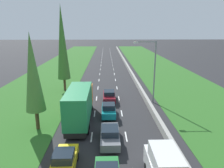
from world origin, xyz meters
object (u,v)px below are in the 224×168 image
(teal_hatchback_centre_lane, at_px, (109,110))
(green_box_truck_left_lane, at_px, (80,104))
(white_van_right_lane, at_px, (164,168))
(yellow_hatchback_left_lane, at_px, (64,161))
(poplar_tree_second, at_px, (33,73))
(maroon_sedan_centre_lane, at_px, (109,96))
(grey_sedan_centre_lane, at_px, (110,135))
(poplar_tree_third, at_px, (62,43))
(street_light_mast, at_px, (152,68))

(teal_hatchback_centre_lane, relative_size, green_box_truck_left_lane, 0.41)
(white_van_right_lane, relative_size, yellow_hatchback_left_lane, 1.26)
(yellow_hatchback_left_lane, distance_m, poplar_tree_second, 9.79)
(maroon_sedan_centre_lane, bearing_deg, white_van_right_lane, -78.94)
(grey_sedan_centre_lane, distance_m, poplar_tree_third, 20.62)
(grey_sedan_centre_lane, xyz_separation_m, street_light_mast, (6.27, 11.17, 4.42))
(green_box_truck_left_lane, relative_size, street_light_mast, 1.04)
(teal_hatchback_centre_lane, distance_m, poplar_tree_second, 9.96)
(white_van_right_lane, bearing_deg, green_box_truck_left_lane, 123.43)
(grey_sedan_centre_lane, distance_m, green_box_truck_left_lane, 6.00)
(yellow_hatchback_left_lane, height_order, maroon_sedan_centre_lane, yellow_hatchback_left_lane)
(grey_sedan_centre_lane, height_order, maroon_sedan_centre_lane, same)
(grey_sedan_centre_lane, bearing_deg, green_box_truck_left_lane, 125.26)
(grey_sedan_centre_lane, height_order, yellow_hatchback_left_lane, yellow_hatchback_left_lane)
(teal_hatchback_centre_lane, height_order, yellow_hatchback_left_lane, same)
(yellow_hatchback_left_lane, xyz_separation_m, poplar_tree_second, (-4.22, 6.99, 5.39))
(white_van_right_lane, distance_m, maroon_sedan_centre_lane, 18.08)
(yellow_hatchback_left_lane, relative_size, poplar_tree_second, 0.38)
(teal_hatchback_centre_lane, distance_m, street_light_mast, 9.10)
(green_box_truck_left_lane, height_order, poplar_tree_second, poplar_tree_second)
(yellow_hatchback_left_lane, xyz_separation_m, street_light_mast, (9.83, 15.07, 4.40))
(poplar_tree_second, distance_m, poplar_tree_third, 14.70)
(poplar_tree_third, bearing_deg, teal_hatchback_centre_lane, -56.38)
(white_van_right_lane, distance_m, street_light_mast, 17.57)
(grey_sedan_centre_lane, relative_size, poplar_tree_third, 0.31)
(yellow_hatchback_left_lane, height_order, street_light_mast, street_light_mast)
(teal_hatchback_centre_lane, height_order, green_box_truck_left_lane, green_box_truck_left_lane)
(green_box_truck_left_lane, height_order, maroon_sedan_centre_lane, green_box_truck_left_lane)
(green_box_truck_left_lane, bearing_deg, maroon_sedan_centre_lane, 64.13)
(teal_hatchback_centre_lane, distance_m, poplar_tree_third, 15.54)
(white_van_right_lane, bearing_deg, yellow_hatchback_left_lane, 165.35)
(white_van_right_lane, xyz_separation_m, teal_hatchback_centre_lane, (-3.62, 12.06, -0.56))
(maroon_sedan_centre_lane, bearing_deg, grey_sedan_centre_lane, -90.56)
(poplar_tree_third, bearing_deg, grey_sedan_centre_lane, -66.74)
(maroon_sedan_centre_lane, relative_size, poplar_tree_second, 0.43)
(grey_sedan_centre_lane, bearing_deg, yellow_hatchback_left_lane, -132.39)
(poplar_tree_second, bearing_deg, maroon_sedan_centre_lane, 48.34)
(teal_hatchback_centre_lane, relative_size, street_light_mast, 0.43)
(white_van_right_lane, relative_size, green_box_truck_left_lane, 0.52)
(maroon_sedan_centre_lane, xyz_separation_m, poplar_tree_second, (-7.90, -8.88, 5.42))
(street_light_mast, bearing_deg, grey_sedan_centre_lane, -119.32)
(green_box_truck_left_lane, distance_m, poplar_tree_second, 6.21)
(green_box_truck_left_lane, xyz_separation_m, street_light_mast, (9.64, 6.40, 3.05))
(maroon_sedan_centre_lane, height_order, poplar_tree_third, poplar_tree_third)
(yellow_hatchback_left_lane, distance_m, poplar_tree_third, 23.16)
(yellow_hatchback_left_lane, xyz_separation_m, green_box_truck_left_lane, (0.19, 8.67, 1.35))
(maroon_sedan_centre_lane, xyz_separation_m, poplar_tree_third, (-7.70, 5.68, 7.49))
(grey_sedan_centre_lane, bearing_deg, teal_hatchback_centre_lane, 90.35)
(white_van_right_lane, relative_size, poplar_tree_third, 0.34)
(poplar_tree_second, relative_size, street_light_mast, 1.15)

